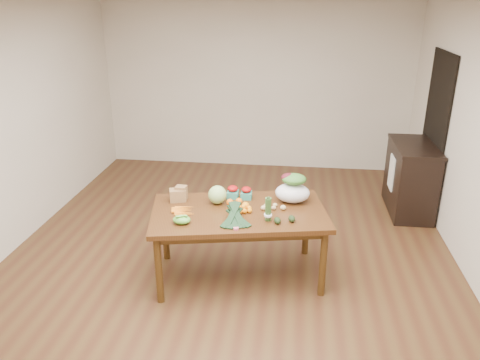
# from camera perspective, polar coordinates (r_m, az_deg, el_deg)

# --- Properties ---
(floor) EXTENTS (6.00, 6.00, 0.00)m
(floor) POSITION_cam_1_polar(r_m,az_deg,el_deg) (5.41, -1.11, -8.91)
(floor) COLOR #4E341B
(floor) RESTS_ON ground
(ceiling) EXTENTS (5.00, 6.00, 0.02)m
(ceiling) POSITION_cam_1_polar(r_m,az_deg,el_deg) (4.65, -1.37, 21.05)
(ceiling) COLOR white
(ceiling) RESTS_ON room_walls
(room_walls) EXTENTS (5.02, 6.02, 2.70)m
(room_walls) POSITION_cam_1_polar(r_m,az_deg,el_deg) (4.86, -1.23, 4.92)
(room_walls) COLOR beige
(room_walls) RESTS_ON floor
(dining_table) EXTENTS (1.88, 1.27, 0.75)m
(dining_table) POSITION_cam_1_polar(r_m,az_deg,el_deg) (4.83, -0.13, -7.76)
(dining_table) COLOR #452610
(dining_table) RESTS_ON floor
(doorway_dark) EXTENTS (0.02, 1.00, 2.10)m
(doorway_dark) POSITION_cam_1_polar(r_m,az_deg,el_deg) (6.68, 22.57, 5.27)
(doorway_dark) COLOR black
(doorway_dark) RESTS_ON floor
(cabinet) EXTENTS (0.52, 1.02, 0.94)m
(cabinet) POSITION_cam_1_polar(r_m,az_deg,el_deg) (6.63, 20.07, 0.18)
(cabinet) COLOR black
(cabinet) RESTS_ON floor
(dish_towel) EXTENTS (0.02, 0.28, 0.45)m
(dish_towel) POSITION_cam_1_polar(r_m,az_deg,el_deg) (6.52, 17.97, 0.87)
(dish_towel) COLOR white
(dish_towel) RESTS_ON cabinet
(paper_bag) EXTENTS (0.25, 0.22, 0.16)m
(paper_bag) POSITION_cam_1_polar(r_m,az_deg,el_deg) (4.89, -7.61, -1.69)
(paper_bag) COLOR olive
(paper_bag) RESTS_ON dining_table
(cabbage) EXTENTS (0.19, 0.19, 0.19)m
(cabbage) POSITION_cam_1_polar(r_m,az_deg,el_deg) (4.79, -2.77, -1.80)
(cabbage) COLOR #96C371
(cabbage) RESTS_ON dining_table
(strawberry_basket_a) EXTENTS (0.14, 0.14, 0.11)m
(strawberry_basket_a) POSITION_cam_1_polar(r_m,az_deg,el_deg) (4.93, -0.89, -1.60)
(strawberry_basket_a) COLOR #AD0B0B
(strawberry_basket_a) RESTS_ON dining_table
(strawberry_basket_b) EXTENTS (0.13, 0.13, 0.10)m
(strawberry_basket_b) POSITION_cam_1_polar(r_m,az_deg,el_deg) (4.91, 0.78, -1.71)
(strawberry_basket_b) COLOR #AC0F0B
(strawberry_basket_b) RESTS_ON dining_table
(orange_a) EXTENTS (0.07, 0.07, 0.07)m
(orange_a) POSITION_cam_1_polar(r_m,az_deg,el_deg) (4.75, -1.24, -2.74)
(orange_a) COLOR #E2560D
(orange_a) RESTS_ON dining_table
(orange_b) EXTENTS (0.07, 0.07, 0.07)m
(orange_b) POSITION_cam_1_polar(r_m,az_deg,el_deg) (4.78, -0.13, -2.60)
(orange_b) COLOR orange
(orange_b) RESTS_ON dining_table
(orange_c) EXTENTS (0.07, 0.07, 0.07)m
(orange_c) POSITION_cam_1_polar(r_m,az_deg,el_deg) (4.68, 0.68, -3.13)
(orange_c) COLOR orange
(orange_c) RESTS_ON dining_table
(mandarin_cluster) EXTENTS (0.21, 0.21, 0.08)m
(mandarin_cluster) POSITION_cam_1_polar(r_m,az_deg,el_deg) (4.62, 0.45, -3.44)
(mandarin_cluster) COLOR orange
(mandarin_cluster) RESTS_ON dining_table
(carrots) EXTENTS (0.26, 0.25, 0.03)m
(carrots) POSITION_cam_1_polar(r_m,az_deg,el_deg) (4.66, -6.92, -3.73)
(carrots) COLOR orange
(carrots) RESTS_ON dining_table
(snap_pea_bag) EXTENTS (0.17, 0.13, 0.08)m
(snap_pea_bag) POSITION_cam_1_polar(r_m,az_deg,el_deg) (4.43, -7.12, -4.83)
(snap_pea_bag) COLOR #69B23C
(snap_pea_bag) RESTS_ON dining_table
(kale_bunch) EXTENTS (0.39, 0.45, 0.16)m
(kale_bunch) POSITION_cam_1_polar(r_m,az_deg,el_deg) (4.36, -0.57, -4.50)
(kale_bunch) COLOR black
(kale_bunch) RESTS_ON dining_table
(asparagus_bundle) EXTENTS (0.10, 0.13, 0.26)m
(asparagus_bundle) POSITION_cam_1_polar(r_m,az_deg,el_deg) (4.41, 3.45, -3.57)
(asparagus_bundle) COLOR #4B803A
(asparagus_bundle) RESTS_ON dining_table
(potato_a) EXTENTS (0.06, 0.05, 0.05)m
(potato_a) POSITION_cam_1_polar(r_m,az_deg,el_deg) (4.67, 2.88, -3.41)
(potato_a) COLOR tan
(potato_a) RESTS_ON dining_table
(potato_b) EXTENTS (0.05, 0.04, 0.04)m
(potato_b) POSITION_cam_1_polar(r_m,az_deg,el_deg) (4.68, 4.14, -3.40)
(potato_b) COLOR tan
(potato_b) RESTS_ON dining_table
(potato_c) EXTENTS (0.05, 0.04, 0.04)m
(potato_c) POSITION_cam_1_polar(r_m,az_deg,el_deg) (4.75, 4.29, -3.06)
(potato_c) COLOR tan
(potato_c) RESTS_ON dining_table
(potato_d) EXTENTS (0.05, 0.04, 0.04)m
(potato_d) POSITION_cam_1_polar(r_m,az_deg,el_deg) (4.72, 3.19, -3.14)
(potato_d) COLOR #DCD17F
(potato_d) RESTS_ON dining_table
(potato_e) EXTENTS (0.06, 0.05, 0.05)m
(potato_e) POSITION_cam_1_polar(r_m,az_deg,el_deg) (4.69, 5.28, -3.37)
(potato_e) COLOR #D9C87D
(potato_e) RESTS_ON dining_table
(avocado_a) EXTENTS (0.09, 0.10, 0.06)m
(avocado_a) POSITION_cam_1_polar(r_m,az_deg,el_deg) (4.41, 4.58, -4.94)
(avocado_a) COLOR black
(avocado_a) RESTS_ON dining_table
(avocado_b) EXTENTS (0.09, 0.11, 0.06)m
(avocado_b) POSITION_cam_1_polar(r_m,az_deg,el_deg) (4.46, 6.32, -4.71)
(avocado_b) COLOR black
(avocado_b) RESTS_ON dining_table
(salad_bag) EXTENTS (0.40, 0.33, 0.28)m
(salad_bag) POSITION_cam_1_polar(r_m,az_deg,el_deg) (4.83, 6.43, -1.15)
(salad_bag) COLOR white
(salad_bag) RESTS_ON dining_table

